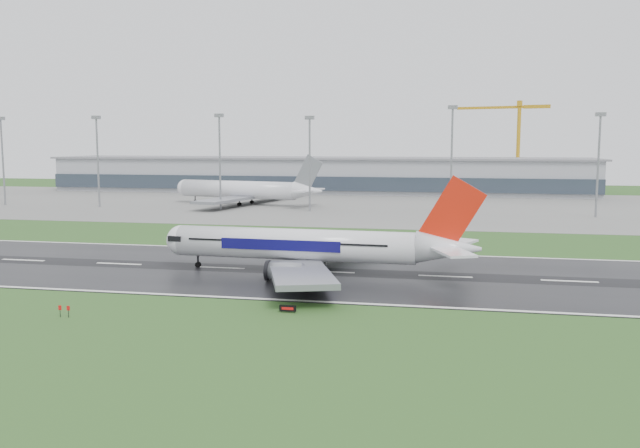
# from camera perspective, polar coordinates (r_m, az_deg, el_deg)

# --- Properties ---
(ground) EXTENTS (520.00, 520.00, 0.00)m
(ground) POSITION_cam_1_polar(r_m,az_deg,el_deg) (130.17, -16.82, -3.32)
(ground) COLOR #244A1B
(ground) RESTS_ON ground
(runway) EXTENTS (400.00, 45.00, 0.10)m
(runway) POSITION_cam_1_polar(r_m,az_deg,el_deg) (130.16, -16.82, -3.29)
(runway) COLOR black
(runway) RESTS_ON ground
(apron) EXTENTS (400.00, 130.00, 0.08)m
(apron) POSITION_cam_1_polar(r_m,az_deg,el_deg) (246.52, -3.06, 1.75)
(apron) COLOR slate
(apron) RESTS_ON ground
(terminal) EXTENTS (240.00, 36.00, 15.00)m
(terminal) POSITION_cam_1_polar(r_m,az_deg,el_deg) (304.35, -0.27, 4.17)
(terminal) COLOR gray
(terminal) RESTS_ON ground
(main_airliner) EXTENTS (57.71, 55.17, 16.44)m
(main_airliner) POSITION_cam_1_polar(r_m,az_deg,el_deg) (114.76, -0.33, -0.17)
(main_airliner) COLOR silver
(main_airliner) RESTS_ON runway
(parked_airliner) EXTENTS (71.01, 67.85, 17.67)m
(parked_airliner) POSITION_cam_1_polar(r_m,az_deg,el_deg) (242.36, -6.51, 3.73)
(parked_airliner) COLOR silver
(parked_airliner) RESTS_ON apron
(tower_crane) EXTENTS (40.52, 13.59, 41.22)m
(tower_crane) POSITION_cam_1_polar(r_m,az_deg,el_deg) (314.13, 16.59, 6.36)
(tower_crane) COLOR #BE8815
(tower_crane) RESTS_ON ground
(runway_sign) EXTENTS (2.31, 0.46, 1.04)m
(runway_sign) POSITION_cam_1_polar(r_m,az_deg,el_deg) (89.89, -2.77, -7.26)
(runway_sign) COLOR black
(runway_sign) RESTS_ON ground
(floodmast_0) EXTENTS (0.64, 0.64, 30.41)m
(floodmast_0) POSITION_cam_1_polar(r_m,az_deg,el_deg) (265.47, -25.49, 4.74)
(floodmast_0) COLOR gray
(floodmast_0) RESTS_ON ground
(floodmast_1) EXTENTS (0.64, 0.64, 30.51)m
(floodmast_1) POSITION_cam_1_polar(r_m,az_deg,el_deg) (245.06, -18.47, 4.93)
(floodmast_1) COLOR gray
(floodmast_1) RESTS_ON ground
(floodmast_2) EXTENTS (0.64, 0.64, 30.85)m
(floodmast_2) POSITION_cam_1_polar(r_m,az_deg,el_deg) (226.30, -8.56, 5.11)
(floodmast_2) COLOR gray
(floodmast_2) RESTS_ON ground
(floodmast_3) EXTENTS (0.64, 0.64, 29.90)m
(floodmast_3) POSITION_cam_1_polar(r_m,az_deg,el_deg) (217.84, -0.89, 5.00)
(floodmast_3) COLOR gray
(floodmast_3) RESTS_ON ground
(floodmast_4) EXTENTS (0.64, 0.64, 32.78)m
(floodmast_4) POSITION_cam_1_polar(r_m,az_deg,el_deg) (212.91, 11.18, 5.20)
(floodmast_4) COLOR gray
(floodmast_4) RESTS_ON ground
(floodmast_5) EXTENTS (0.64, 0.64, 30.25)m
(floodmast_5) POSITION_cam_1_polar(r_m,az_deg,el_deg) (217.20, 22.69, 4.49)
(floodmast_5) COLOR gray
(floodmast_5) RESTS_ON ground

